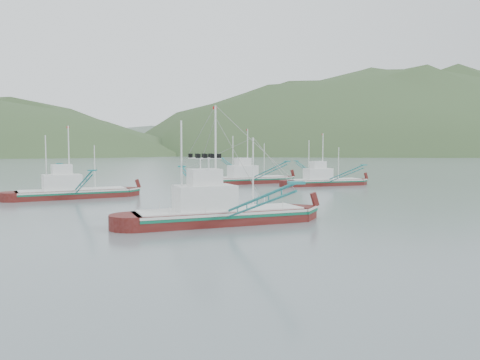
{
  "coord_description": "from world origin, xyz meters",
  "views": [
    {
      "loc": [
        -5.14,
        -34.58,
        5.96
      ],
      "look_at": [
        0.0,
        6.0,
        3.2
      ],
      "focal_mm": 35.0,
      "sensor_mm": 36.0,
      "label": 1
    }
  ],
  "objects": [
    {
      "name": "bg_boat_right",
      "position": [
        17.74,
        38.23,
        1.54
      ],
      "size": [
        12.72,
        22.11,
        9.04
      ],
      "rotation": [
        0.0,
        0.0,
        0.19
      ],
      "color": "#4D100C",
      "rests_on": "ground"
    },
    {
      "name": "ground",
      "position": [
        0.0,
        0.0,
        0.0
      ],
      "size": [
        1200.0,
        1200.0,
        0.0
      ],
      "primitive_type": "plane",
      "color": "slate",
      "rests_on": "ground"
    },
    {
      "name": "bg_boat_far",
      "position": [
        6.44,
        44.2,
        1.92
      ],
      "size": [
        14.13,
        24.1,
        10.02
      ],
      "rotation": [
        0.0,
        0.0,
        0.31
      ],
      "color": "#4D100C",
      "rests_on": "ground"
    },
    {
      "name": "bg_boat_left",
      "position": [
        -18.08,
        23.33,
        1.86
      ],
      "size": [
        13.09,
        22.15,
        9.33
      ],
      "rotation": [
        0.0,
        0.0,
        0.37
      ],
      "color": "#4D100C",
      "rests_on": "ground"
    },
    {
      "name": "headland_right",
      "position": [
        240.0,
        430.0,
        0.0
      ],
      "size": [
        684.0,
        432.0,
        306.0
      ],
      "primitive_type": "ellipsoid",
      "color": "#364F29",
      "rests_on": "ground"
    },
    {
      "name": "main_boat",
      "position": [
        -2.14,
        2.06,
        1.87
      ],
      "size": [
        14.17,
        24.37,
        10.04
      ],
      "rotation": [
        0.0,
        0.0,
        0.25
      ],
      "color": "#4D100C",
      "rests_on": "ground"
    },
    {
      "name": "ridge_distant",
      "position": [
        30.0,
        560.0,
        0.0
      ],
      "size": [
        960.0,
        400.0,
        240.0
      ],
      "primitive_type": "ellipsoid",
      "color": "slate",
      "rests_on": "ground"
    }
  ]
}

